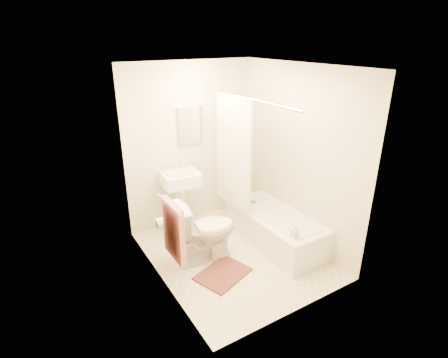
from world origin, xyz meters
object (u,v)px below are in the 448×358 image
sink (181,199)px  soap_bottle (295,231)px  toilet (204,230)px  bath_mat (223,274)px  bathtub (275,228)px

sink → soap_bottle: (0.78, -1.55, 0.02)m
toilet → soap_bottle: bearing=-125.8°
bath_mat → soap_bottle: soap_bottle is taller
sink → bathtub: bearing=-39.8°
toilet → sink: sink is taller
toilet → bathtub: toilet is taller
sink → bathtub: (0.97, -0.97, -0.29)m
toilet → soap_bottle: size_ratio=4.71×
bathtub → bath_mat: bearing=-165.4°
bathtub → soap_bottle: 0.68m
toilet → soap_bottle: toilet is taller
sink → bath_mat: 1.33m
bathtub → bath_mat: bathtub is taller
sink → bath_mat: size_ratio=1.61×
bathtub → soap_bottle: soap_bottle is taller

